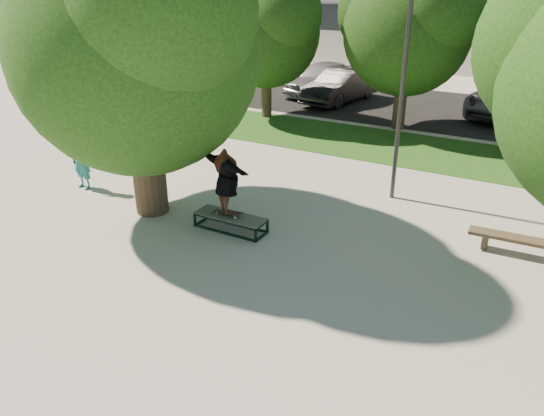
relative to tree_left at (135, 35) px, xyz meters
The scene contains 14 objects.
ground 6.26m from the tree_left, 14.31° to the right, with size 120.00×120.00×0.00m, color #ADA79F.
grass_strip 10.87m from the tree_left, 57.80° to the left, with size 30.00×4.00×0.02m, color #184B15.
asphalt_strip 16.13m from the tree_left, 73.93° to the left, with size 40.00×8.00×0.01m, color black.
tree_left is the anchor object (origin of this frame).
bg_tree_left 10.26m from the tree_left, 102.86° to the left, with size 5.28×4.51×5.77m.
bg_tree_mid 11.45m from the tree_left, 73.68° to the left, with size 5.76×4.92×6.24m.
lamppost 6.70m from the tree_left, 36.42° to the left, with size 0.25×0.15×6.11m.
grind_box 4.91m from the tree_left, ahead, with size 1.80×0.60×0.38m.
skater_rig 3.97m from the tree_left, ahead, with size 2.04×1.31×1.70m.
bystander 4.47m from the tree_left, behind, with size 0.64×0.42×1.74m, color #1C676C.
bench 10.18m from the tree_left, 12.93° to the left, with size 2.85×0.51×0.44m.
car_silver_a 15.74m from the tree_left, 97.70° to the left, with size 1.94×4.81×1.64m, color #B5B5BA.
car_dark 14.50m from the tree_left, 92.13° to the left, with size 1.63×4.67×1.54m, color black.
car_grey 17.22m from the tree_left, 66.21° to the left, with size 2.65×5.75×1.60m, color #5A595E.
Camera 1 is at (4.78, -8.53, 5.82)m, focal length 35.00 mm.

